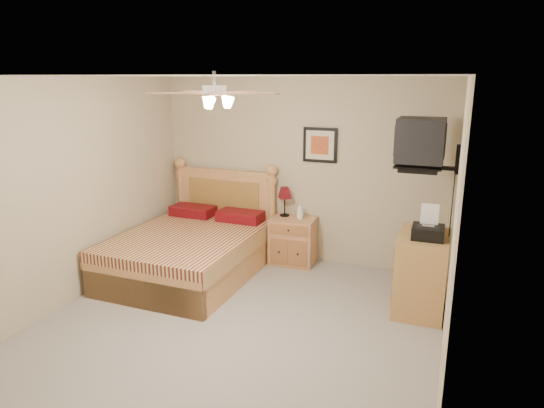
% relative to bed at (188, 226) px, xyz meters
% --- Properties ---
extents(floor, '(4.50, 4.50, 0.00)m').
position_rel_bed_xyz_m(floor, '(1.13, -1.12, -0.67)').
color(floor, gray).
rests_on(floor, ground).
extents(ceiling, '(4.00, 4.50, 0.04)m').
position_rel_bed_xyz_m(ceiling, '(1.13, -1.12, 1.83)').
color(ceiling, white).
rests_on(ceiling, ground).
extents(wall_back, '(4.00, 0.04, 2.50)m').
position_rel_bed_xyz_m(wall_back, '(1.13, 1.13, 0.58)').
color(wall_back, '#BCAB8A').
rests_on(wall_back, ground).
extents(wall_front, '(4.00, 0.04, 2.50)m').
position_rel_bed_xyz_m(wall_front, '(1.13, -3.37, 0.58)').
color(wall_front, '#BCAB8A').
rests_on(wall_front, ground).
extents(wall_left, '(0.04, 4.50, 2.50)m').
position_rel_bed_xyz_m(wall_left, '(-0.87, -1.12, 0.58)').
color(wall_left, '#BCAB8A').
rests_on(wall_left, ground).
extents(wall_right, '(0.04, 4.50, 2.50)m').
position_rel_bed_xyz_m(wall_right, '(3.13, -1.12, 0.58)').
color(wall_right, '#BCAB8A').
rests_on(wall_right, ground).
extents(bed, '(1.61, 2.09, 1.34)m').
position_rel_bed_xyz_m(bed, '(0.00, 0.00, 0.00)').
color(bed, '#BF7B4B').
rests_on(bed, ground).
extents(nightstand, '(0.61, 0.47, 0.64)m').
position_rel_bed_xyz_m(nightstand, '(1.11, 0.88, -0.35)').
color(nightstand, '#C27748').
rests_on(nightstand, ground).
extents(table_lamp, '(0.25, 0.25, 0.41)m').
position_rel_bed_xyz_m(table_lamp, '(0.96, 0.97, 0.17)').
color(table_lamp, '#5F0C14').
rests_on(table_lamp, nightstand).
extents(lotion_bottle, '(0.10, 0.10, 0.22)m').
position_rel_bed_xyz_m(lotion_bottle, '(1.20, 0.90, 0.08)').
color(lotion_bottle, white).
rests_on(lotion_bottle, nightstand).
extents(framed_picture, '(0.46, 0.04, 0.46)m').
position_rel_bed_xyz_m(framed_picture, '(1.40, 1.11, 0.95)').
color(framed_picture, black).
rests_on(framed_picture, wall_back).
extents(dresser, '(0.52, 0.74, 0.87)m').
position_rel_bed_xyz_m(dresser, '(2.86, 0.05, -0.23)').
color(dresser, '#AF7D40').
rests_on(dresser, ground).
extents(fax_machine, '(0.33, 0.35, 0.34)m').
position_rel_bed_xyz_m(fax_machine, '(2.89, -0.06, 0.37)').
color(fax_machine, black).
rests_on(fax_machine, dresser).
extents(magazine_lower, '(0.23, 0.28, 0.02)m').
position_rel_bed_xyz_m(magazine_lower, '(2.85, 0.28, 0.22)').
color(magazine_lower, '#B5A98F').
rests_on(magazine_lower, dresser).
extents(magazine_upper, '(0.24, 0.29, 0.02)m').
position_rel_bed_xyz_m(magazine_upper, '(2.87, 0.31, 0.24)').
color(magazine_upper, tan).
rests_on(magazine_upper, magazine_lower).
extents(wall_tv, '(0.56, 0.46, 0.58)m').
position_rel_bed_xyz_m(wall_tv, '(2.88, 0.22, 1.14)').
color(wall_tv, black).
rests_on(wall_tv, wall_right).
extents(ceiling_fan, '(1.14, 1.14, 0.28)m').
position_rel_bed_xyz_m(ceiling_fan, '(1.13, -1.32, 1.69)').
color(ceiling_fan, silver).
rests_on(ceiling_fan, ceiling).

